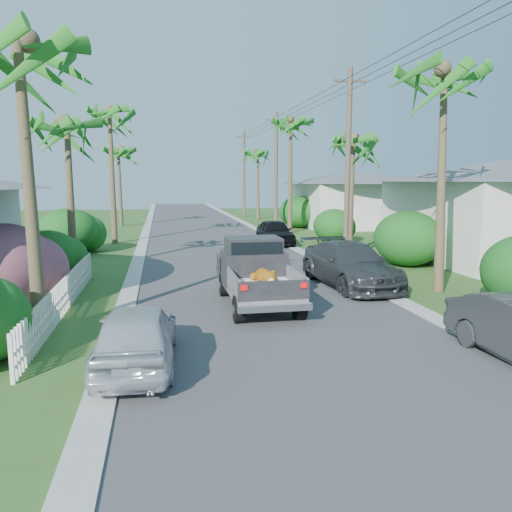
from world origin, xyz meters
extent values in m
plane|color=#35541F|center=(0.00, 0.00, 0.00)|extent=(120.00, 120.00, 0.00)
cube|color=#38383A|center=(0.00, 25.00, 0.01)|extent=(8.00, 100.00, 0.02)
cube|color=#A5A39E|center=(-4.30, 25.00, 0.03)|extent=(0.60, 100.00, 0.06)
cube|color=#A5A39E|center=(4.30, 25.00, 0.03)|extent=(0.60, 100.00, 0.06)
cylinder|color=black|center=(-1.14, 3.29, 0.38)|extent=(0.28, 0.76, 0.76)
cylinder|color=black|center=(0.56, 3.29, 0.38)|extent=(0.28, 0.76, 0.76)
cylinder|color=black|center=(-1.14, 6.54, 0.38)|extent=(0.28, 0.76, 0.76)
cylinder|color=black|center=(0.56, 6.54, 0.38)|extent=(0.28, 0.76, 0.76)
cube|color=gray|center=(-0.29, 3.94, 0.62)|extent=(1.90, 2.40, 0.24)
cube|color=gray|center=(-1.21, 3.94, 1.00)|extent=(0.06, 2.40, 0.55)
cube|color=gray|center=(0.63, 3.94, 1.00)|extent=(0.06, 2.40, 0.55)
cube|color=black|center=(-0.29, 2.77, 0.98)|extent=(1.92, 0.08, 0.52)
cube|color=silver|center=(-0.29, 2.61, 0.55)|extent=(1.98, 0.18, 0.18)
cube|color=red|center=(-1.09, 2.72, 1.10)|extent=(0.18, 0.05, 0.14)
cube|color=red|center=(0.51, 2.72, 1.10)|extent=(0.18, 0.05, 0.14)
cube|color=black|center=(-0.29, 5.79, 1.05)|extent=(1.94, 1.65, 1.10)
cube|color=black|center=(-0.29, 5.79, 1.78)|extent=(1.70, 1.35, 0.55)
cube|color=black|center=(-0.29, 5.12, 1.75)|extent=(1.60, 0.05, 0.45)
cube|color=black|center=(-0.29, 7.04, 0.90)|extent=(1.94, 1.20, 0.80)
cube|color=white|center=(-0.29, 3.94, 0.82)|extent=(1.70, 2.10, 0.16)
ellipsoid|color=orange|center=(-0.29, 4.04, 1.12)|extent=(0.48, 1.25, 0.43)
sphere|color=orange|center=(-0.29, 3.29, 1.20)|extent=(0.40, 0.40, 0.40)
ellipsoid|color=white|center=(-0.29, 4.04, 1.02)|extent=(0.32, 0.86, 0.18)
imported|color=#303436|center=(3.60, 7.31, 0.79)|extent=(2.62, 5.58, 1.57)
imported|color=black|center=(3.60, 19.58, 0.75)|extent=(1.77, 4.40, 1.50)
imported|color=silver|center=(-3.71, 0.48, 0.67)|extent=(1.77, 4.02, 1.34)
cone|color=brown|center=(-6.20, 3.00, 3.50)|extent=(0.36, 0.71, 7.01)
cone|color=brown|center=(-6.80, 12.00, 3.10)|extent=(0.36, 0.61, 6.21)
cone|color=brown|center=(-6.00, 22.00, 4.00)|extent=(0.36, 0.36, 8.00)
cone|color=brown|center=(-6.50, 34.00, 3.25)|extent=(0.36, 0.75, 6.51)
cone|color=brown|center=(6.30, 6.00, 3.75)|extent=(0.36, 0.73, 7.51)
cone|color=brown|center=(6.60, 15.00, 3.00)|extent=(0.36, 0.54, 6.01)
cone|color=brown|center=(6.20, 26.00, 4.10)|extent=(0.36, 0.36, 8.20)
cone|color=brown|center=(6.50, 40.00, 3.40)|extent=(0.36, 0.63, 6.81)
ellipsoid|color=#C01B7D|center=(-7.80, 6.00, 1.30)|extent=(3.00, 3.30, 2.60)
ellipsoid|color=#164F1A|center=(-7.40, 10.00, 1.00)|extent=(2.40, 2.64, 2.00)
ellipsoid|color=#164F1A|center=(-8.00, 18.00, 1.20)|extent=(3.20, 3.52, 2.40)
ellipsoid|color=#164F1A|center=(7.80, 11.00, 1.25)|extent=(3.00, 3.30, 2.50)
ellipsoid|color=#164F1A|center=(7.50, 20.00, 1.05)|extent=(2.60, 2.86, 2.10)
ellipsoid|color=#164F1A|center=(8.00, 30.00, 1.30)|extent=(3.20, 3.52, 2.60)
cube|color=white|center=(-6.00, 5.50, 0.50)|extent=(0.10, 11.00, 1.00)
cube|color=silver|center=(13.00, 12.00, 1.90)|extent=(8.00, 9.00, 3.80)
cone|color=#595B60|center=(13.00, 12.00, 4.30)|extent=(6.48, 6.48, 1.00)
cube|color=silver|center=(13.00, 30.00, 1.80)|extent=(9.00, 8.00, 3.60)
cone|color=#595B60|center=(13.00, 30.00, 4.10)|extent=(6.48, 6.48, 1.00)
cylinder|color=brown|center=(5.60, 13.00, 4.50)|extent=(0.26, 0.26, 9.00)
cube|color=brown|center=(5.60, 13.00, 8.40)|extent=(1.60, 0.10, 0.10)
cylinder|color=brown|center=(5.60, 28.00, 4.50)|extent=(0.26, 0.26, 9.00)
cube|color=brown|center=(5.60, 28.00, 8.40)|extent=(1.60, 0.10, 0.10)
cylinder|color=brown|center=(5.60, 43.00, 4.50)|extent=(0.26, 0.26, 9.00)
cube|color=brown|center=(5.60, 43.00, 8.40)|extent=(1.60, 0.10, 0.10)
camera|label=1|loc=(-3.14, -9.71, 3.83)|focal=35.00mm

